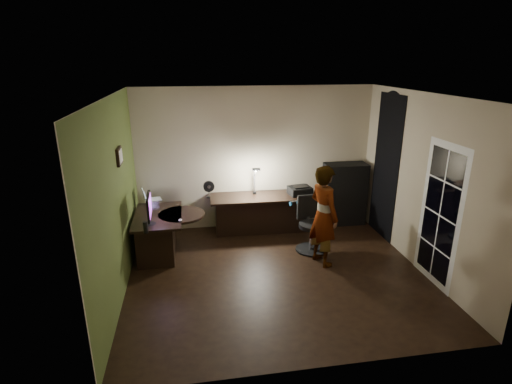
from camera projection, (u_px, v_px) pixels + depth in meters
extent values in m
cube|color=black|center=(277.00, 274.00, 6.17)|extent=(4.50, 4.00, 0.01)
cube|color=silver|center=(280.00, 95.00, 5.31)|extent=(4.50, 4.00, 0.01)
cube|color=tan|center=(256.00, 159.00, 7.61)|extent=(4.50, 0.01, 2.70)
cube|color=tan|center=(323.00, 256.00, 3.87)|extent=(4.50, 0.01, 2.70)
cube|color=tan|center=(115.00, 200.00, 5.39)|extent=(0.01, 4.00, 2.70)
cube|color=tan|center=(422.00, 184.00, 6.09)|extent=(0.01, 4.00, 2.70)
cube|color=#4D5F27|center=(116.00, 200.00, 5.39)|extent=(0.00, 4.00, 2.70)
cube|color=black|center=(386.00, 168.00, 7.18)|extent=(0.01, 0.90, 2.60)
cube|color=white|center=(440.00, 215.00, 5.67)|extent=(0.02, 0.92, 2.10)
cube|color=black|center=(119.00, 156.00, 5.65)|extent=(0.04, 0.30, 0.25)
cube|color=black|center=(159.00, 235.00, 6.68)|extent=(0.78, 1.25, 0.72)
cube|color=black|center=(261.00, 214.00, 7.59)|extent=(1.93, 0.73, 0.72)
cube|color=black|center=(344.00, 194.00, 7.91)|extent=(0.82, 0.42, 1.23)
cube|color=silver|center=(153.00, 202.00, 7.07)|extent=(0.24, 0.21, 0.09)
cube|color=silver|center=(152.00, 194.00, 7.02)|extent=(0.36, 0.35, 0.21)
cube|color=black|center=(148.00, 214.00, 6.17)|extent=(0.13, 0.54, 0.35)
ellipsoid|color=silver|center=(180.00, 220.00, 6.35)|extent=(0.09, 0.10, 0.03)
cube|color=black|center=(154.00, 218.00, 6.46)|extent=(0.10, 0.14, 0.01)
cube|color=black|center=(198.00, 219.00, 6.42)|extent=(0.02, 0.13, 0.01)
cylinder|color=black|center=(146.00, 228.00, 5.90)|extent=(0.09, 0.09, 0.18)
cube|color=silver|center=(149.00, 228.00, 6.10)|extent=(0.16, 0.22, 0.01)
cube|color=black|center=(209.00, 189.00, 7.40)|extent=(0.21, 0.12, 0.32)
cube|color=#1F5882|center=(294.00, 203.00, 7.03)|extent=(0.19, 0.12, 0.08)
cube|color=black|center=(300.00, 191.00, 7.54)|extent=(0.45, 0.38, 0.18)
cube|color=black|center=(254.00, 180.00, 7.49)|extent=(0.22, 0.31, 0.60)
cube|color=black|center=(312.00, 225.00, 6.79)|extent=(0.58, 0.58, 0.95)
imported|color=#D8A88C|center=(324.00, 216.00, 6.27)|extent=(0.56, 0.68, 1.64)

